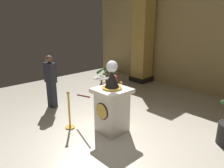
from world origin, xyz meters
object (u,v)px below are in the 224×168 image
Objects in this scene: potted_palm_left at (107,87)px; cafe_chair_red at (111,87)px; pedestal_clock at (112,105)px; stanchion_far at (70,116)px; stanchion_near at (121,103)px; bystander_guest at (51,80)px; cafe_table at (102,85)px.

potted_palm_left is 0.64m from cafe_chair_red.
stanchion_far is (-0.85, -0.67, -0.35)m from pedestal_clock.
potted_palm_left is at bearing 141.55° from pedestal_clock.
stanchion_near is 1.55m from stanchion_far.
pedestal_clock is 1.77× the size of stanchion_near.
bystander_guest is (-2.40, -0.33, 0.17)m from pedestal_clock.
cafe_table is at bearing -98.62° from potted_palm_left.
stanchion_far is 2.26m from cafe_table.
pedestal_clock reaches higher than cafe_table.
stanchion_near reaches higher than cafe_table.
potted_palm_left is at bearing 81.38° from cafe_table.
cafe_table is at bearing 172.24° from cafe_chair_red.
potted_palm_left is at bearing 152.52° from cafe_chair_red.
pedestal_clock is at bearing -42.10° from cafe_chair_red.
cafe_chair_red is (-1.36, 1.23, -0.12)m from pedestal_clock.
potted_palm_left is at bearing 115.83° from stanchion_far.
pedestal_clock reaches higher than bystander_guest.
stanchion_near is 2.27m from bystander_guest.
potted_palm_left is 0.70× the size of bystander_guest.
bystander_guest is (-0.50, -1.83, 0.50)m from potted_palm_left.
cafe_table is 0.79× the size of cafe_chair_red.
bystander_guest reaches higher than stanchion_near.
bystander_guest is at bearing -106.18° from cafe_table.
pedestal_clock is 1.05m from stanchion_near.
stanchion_near is at bearing -24.73° from cafe_chair_red.
potted_palm_left is (-1.90, 1.51, -0.32)m from pedestal_clock.
pedestal_clock is 2.33× the size of cafe_table.
cafe_table is at bearing 161.85° from stanchion_near.
stanchion_near is 0.87× the size of potted_palm_left.
bystander_guest is at bearing -124.01° from cafe_chair_red.
potted_palm_left reaches higher than stanchion_far.
potted_palm_left is 1.51× the size of cafe_table.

